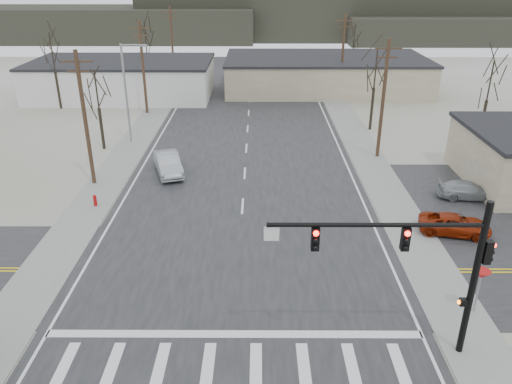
# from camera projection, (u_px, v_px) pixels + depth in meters

# --- Properties ---
(ground) EXTENTS (140.00, 140.00, 0.00)m
(ground) POSITION_uv_depth(u_px,v_px,m) (238.00, 271.00, 27.32)
(ground) COLOR silver
(ground) RESTS_ON ground
(main_road) EXTENTS (18.00, 110.00, 0.05)m
(main_road) POSITION_uv_depth(u_px,v_px,m) (245.00, 169.00, 40.96)
(main_road) COLOR black
(main_road) RESTS_ON ground
(cross_road) EXTENTS (90.00, 10.00, 0.04)m
(cross_road) POSITION_uv_depth(u_px,v_px,m) (238.00, 271.00, 27.31)
(cross_road) COLOR black
(cross_road) RESTS_ON ground
(sidewalk_left) EXTENTS (3.00, 90.00, 0.06)m
(sidewalk_left) POSITION_uv_depth(u_px,v_px,m) (130.00, 148.00, 45.55)
(sidewalk_left) COLOR gray
(sidewalk_left) RESTS_ON ground
(sidewalk_right) EXTENTS (3.00, 90.00, 0.06)m
(sidewalk_right) POSITION_uv_depth(u_px,v_px,m) (362.00, 149.00, 45.46)
(sidewalk_right) COLOR gray
(sidewalk_right) RESTS_ON ground
(traffic_signal_mast) EXTENTS (8.95, 0.43, 7.20)m
(traffic_signal_mast) POSITION_uv_depth(u_px,v_px,m) (430.00, 259.00, 19.70)
(traffic_signal_mast) COLOR black
(traffic_signal_mast) RESTS_ON ground
(fire_hydrant) EXTENTS (0.24, 0.24, 0.87)m
(fire_hydrant) POSITION_uv_depth(u_px,v_px,m) (95.00, 200.00, 34.45)
(fire_hydrant) COLOR #A50C0C
(fire_hydrant) RESTS_ON ground
(yield_sign) EXTENTS (0.80, 0.80, 2.35)m
(yield_sign) POSITION_uv_depth(u_px,v_px,m) (481.00, 276.00, 23.23)
(yield_sign) COLOR gray
(yield_sign) RESTS_ON ground
(building_left_far) EXTENTS (22.30, 12.30, 4.50)m
(building_left_far) POSITION_uv_depth(u_px,v_px,m) (123.00, 78.00, 62.85)
(building_left_far) COLOR silver
(building_left_far) RESTS_ON ground
(building_right_far) EXTENTS (26.30, 14.30, 4.30)m
(building_right_far) POSITION_uv_depth(u_px,v_px,m) (325.00, 73.00, 66.43)
(building_right_far) COLOR #BCB090
(building_right_far) RESTS_ON ground
(upole_left_b) EXTENTS (2.20, 0.30, 10.00)m
(upole_left_b) POSITION_uv_depth(u_px,v_px,m) (85.00, 117.00, 36.12)
(upole_left_b) COLOR #43301F
(upole_left_b) RESTS_ON ground
(upole_left_c) EXTENTS (2.20, 0.30, 10.00)m
(upole_left_c) POSITION_uv_depth(u_px,v_px,m) (143.00, 66.00, 54.32)
(upole_left_c) COLOR #43301F
(upole_left_c) RESTS_ON ground
(upole_left_d) EXTENTS (2.20, 0.30, 10.00)m
(upole_left_d) POSITION_uv_depth(u_px,v_px,m) (172.00, 41.00, 72.52)
(upole_left_d) COLOR #43301F
(upole_left_d) RESTS_ON ground
(upole_right_a) EXTENTS (2.20, 0.30, 10.00)m
(upole_right_a) POSITION_uv_depth(u_px,v_px,m) (383.00, 98.00, 41.49)
(upole_right_a) COLOR #43301F
(upole_right_a) RESTS_ON ground
(upole_right_b) EXTENTS (2.20, 0.30, 10.00)m
(upole_right_b) POSITION_uv_depth(u_px,v_px,m) (343.00, 55.00, 61.51)
(upole_right_b) COLOR #43301F
(upole_right_b) RESTS_ON ground
(streetlight_main) EXTENTS (2.40, 0.25, 9.00)m
(streetlight_main) POSITION_uv_depth(u_px,v_px,m) (128.00, 88.00, 45.27)
(streetlight_main) COLOR gray
(streetlight_main) RESTS_ON ground
(tree_left_near) EXTENTS (3.30, 3.30, 7.35)m
(tree_left_near) POSITION_uv_depth(u_px,v_px,m) (97.00, 92.00, 43.40)
(tree_left_near) COLOR #2D241B
(tree_left_near) RESTS_ON ground
(tree_right_mid) EXTENTS (3.74, 3.74, 8.33)m
(tree_right_mid) POSITION_uv_depth(u_px,v_px,m) (376.00, 71.00, 48.47)
(tree_right_mid) COLOR #2D241B
(tree_right_mid) RESTS_ON ground
(tree_left_far) EXTENTS (3.96, 3.96, 8.82)m
(tree_left_far) POSITION_uv_depth(u_px,v_px,m) (146.00, 39.00, 66.63)
(tree_left_far) COLOR #2D241B
(tree_left_far) RESTS_ON ground
(tree_right_far) EXTENTS (3.52, 3.52, 7.84)m
(tree_right_far) POSITION_uv_depth(u_px,v_px,m) (354.00, 39.00, 72.27)
(tree_right_far) COLOR #2D241B
(tree_right_far) RESTS_ON ground
(tree_lot) EXTENTS (3.52, 3.52, 7.84)m
(tree_lot) POSITION_uv_depth(u_px,v_px,m) (490.00, 83.00, 44.94)
(tree_lot) COLOR #2D241B
(tree_lot) RESTS_ON ground
(tree_left_mid) EXTENTS (3.96, 3.96, 8.82)m
(tree_left_mid) POSITION_uv_depth(u_px,v_px,m) (52.00, 53.00, 55.74)
(tree_left_mid) COLOR #2D241B
(tree_left_mid) RESTS_ON ground
(hill_left) EXTENTS (70.00, 18.00, 7.00)m
(hill_left) POSITION_uv_depth(u_px,v_px,m) (95.00, 24.00, 109.73)
(hill_left) COLOR #333026
(hill_left) RESTS_ON ground
(hill_center) EXTENTS (80.00, 18.00, 9.00)m
(hill_center) POSITION_uv_depth(u_px,v_px,m) (320.00, 17.00, 112.76)
(hill_center) COLOR #333026
(hill_center) RESTS_ON ground
(hill_right) EXTENTS (60.00, 18.00, 5.50)m
(hill_right) POSITION_uv_depth(u_px,v_px,m) (484.00, 29.00, 107.88)
(hill_right) COLOR #333026
(hill_right) RESTS_ON ground
(sedan_crossing) EXTENTS (3.22, 5.30, 1.65)m
(sedan_crossing) POSITION_uv_depth(u_px,v_px,m) (168.00, 163.00, 39.72)
(sedan_crossing) COLOR gray
(sedan_crossing) RESTS_ON main_road
(car_far_a) EXTENTS (3.51, 4.97, 1.34)m
(car_far_a) POSITION_uv_depth(u_px,v_px,m) (275.00, 88.00, 65.01)
(car_far_a) COLOR black
(car_far_a) RESTS_ON main_road
(car_far_b) EXTENTS (2.23, 4.41, 1.44)m
(car_far_b) POSITION_uv_depth(u_px,v_px,m) (232.00, 72.00, 74.38)
(car_far_b) COLOR black
(car_far_b) RESTS_ON main_road
(car_parked_red) EXTENTS (4.67, 2.93, 1.20)m
(car_parked_red) POSITION_uv_depth(u_px,v_px,m) (455.00, 225.00, 30.84)
(car_parked_red) COLOR maroon
(car_parked_red) RESTS_ON parking_lot
(car_parked_silver) EXTENTS (4.34, 2.06, 1.22)m
(car_parked_silver) POSITION_uv_depth(u_px,v_px,m) (468.00, 190.00, 35.53)
(car_parked_silver) COLOR gray
(car_parked_silver) RESTS_ON parking_lot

